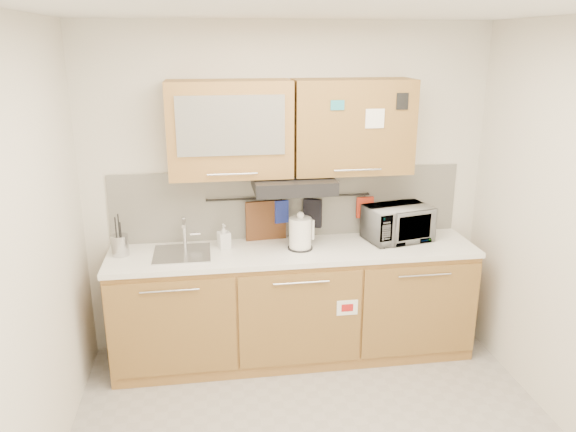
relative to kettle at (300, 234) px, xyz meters
name	(u,v)px	position (x,y,z in m)	size (l,w,h in m)	color
ceiling	(335,7)	(-0.05, -1.19, 1.56)	(3.20, 3.20, 0.00)	white
wall_back	(288,191)	(-0.05, 0.31, 0.26)	(3.20, 3.20, 0.00)	silver
wall_left	(21,277)	(-1.65, -1.19, 0.26)	(3.00, 3.00, 0.00)	silver
base_cabinet	(294,309)	(-0.05, 0.00, -0.63)	(2.80, 0.64, 0.88)	#AC7E3D
countertop	(294,251)	(-0.05, 0.00, -0.14)	(2.82, 0.62, 0.04)	white
backsplash	(289,203)	(-0.05, 0.30, 0.16)	(2.80, 0.02, 0.56)	silver
upper_cabinets	(291,128)	(-0.05, 0.14, 0.79)	(1.82, 0.37, 0.70)	#AC7E3D
range_hood	(293,184)	(-0.05, 0.06, 0.38)	(0.60, 0.46, 0.10)	black
sink	(182,253)	(-0.90, 0.02, -0.11)	(0.42, 0.40, 0.26)	silver
utensil_rail	(289,197)	(-0.05, 0.26, 0.22)	(0.02, 0.02, 1.30)	black
utensil_crock	(120,245)	(-1.35, 0.06, -0.04)	(0.16, 0.16, 0.32)	#AFAFB4
kettle	(300,234)	(0.00, 0.00, 0.00)	(0.23, 0.22, 0.30)	white
toaster	(402,229)	(0.82, 0.05, -0.02)	(0.30, 0.24, 0.20)	black
microwave	(398,223)	(0.80, 0.09, 0.02)	(0.50, 0.34, 0.28)	#999999
soap_bottle	(224,236)	(-0.58, 0.10, -0.02)	(0.09, 0.09, 0.19)	#999999
cutting_board	(266,225)	(-0.24, 0.25, 0.00)	(0.32, 0.02, 0.40)	brown
oven_mitt	(282,212)	(-0.11, 0.25, 0.11)	(0.11, 0.03, 0.18)	navy
dark_pouch	(313,213)	(0.14, 0.25, 0.09)	(0.15, 0.04, 0.23)	black
pot_holder	(365,207)	(0.57, 0.25, 0.11)	(0.14, 0.02, 0.17)	#AE2C17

